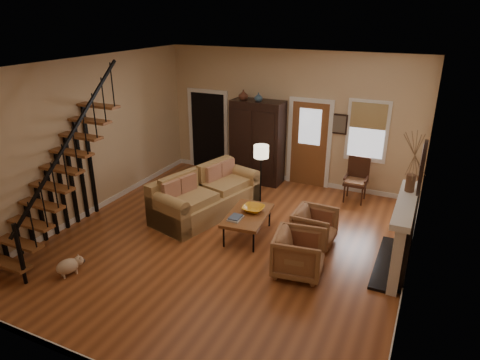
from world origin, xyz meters
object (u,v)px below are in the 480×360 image
at_px(floor_lamp, 261,176).
at_px(coffee_table, 248,225).
at_px(armchair_right, 315,227).
at_px(sofa, 206,194).
at_px(armchair_left, 299,254).
at_px(armoire, 257,142).
at_px(side_chair, 356,180).

bearing_deg(floor_lamp, coffee_table, -77.52).
bearing_deg(armchair_right, sofa, 85.32).
distance_m(armchair_left, floor_lamp, 2.73).
bearing_deg(armchair_right, armoire, 43.14).
xyz_separation_m(sofa, armchair_left, (2.52, -1.33, -0.08)).
bearing_deg(side_chair, sofa, -143.78).
height_order(armoire, coffee_table, armoire).
xyz_separation_m(armchair_left, side_chair, (0.27, 3.37, 0.14)).
bearing_deg(armchair_left, floor_lamp, 28.41).
relative_size(coffee_table, armchair_right, 1.64).
height_order(coffee_table, floor_lamp, floor_lamp).
distance_m(armoire, floor_lamp, 1.58).
bearing_deg(floor_lamp, sofa, -136.80).
height_order(armchair_left, armchair_right, armchair_left).
relative_size(armoire, sofa, 0.85).
relative_size(sofa, coffee_table, 1.97).
relative_size(sofa, side_chair, 2.42).
xyz_separation_m(armoire, floor_lamp, (0.67, -1.39, -0.33)).
bearing_deg(coffee_table, armoire, 109.42).
xyz_separation_m(armchair_right, side_chair, (0.31, 2.30, 0.16)).
height_order(coffee_table, armchair_left, armchair_left).
relative_size(sofa, floor_lamp, 1.72).
bearing_deg(armoire, side_chair, -4.48).
height_order(sofa, armchair_right, sofa).
bearing_deg(armchair_left, armoire, 24.61).
xyz_separation_m(sofa, armchair_right, (2.48, -0.26, -0.11)).
xyz_separation_m(coffee_table, floor_lamp, (-0.31, 1.39, 0.48)).
bearing_deg(armoire, coffee_table, -70.58).
xyz_separation_m(armoire, side_chair, (2.55, -0.20, -0.54)).
xyz_separation_m(coffee_table, armchair_left, (1.30, -0.80, 0.13)).
bearing_deg(coffee_table, sofa, 156.37).
xyz_separation_m(armchair_right, floor_lamp, (-1.57, 1.12, 0.37)).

